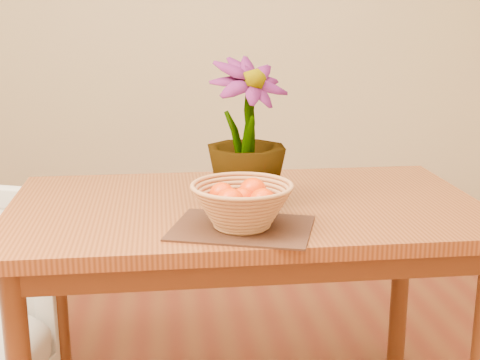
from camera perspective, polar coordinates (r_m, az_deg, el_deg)
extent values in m
cube|color=beige|center=(3.85, -3.34, 15.05)|extent=(4.00, 0.02, 2.70)
cube|color=brown|center=(2.00, 0.51, -2.50)|extent=(1.40, 0.80, 0.04)
cube|color=#4E2712|center=(2.01, 0.50, -4.13)|extent=(1.28, 0.68, 0.08)
cylinder|color=#4E2712|center=(2.44, -15.32, -9.17)|extent=(0.06, 0.06, 0.71)
cylinder|color=#4E2712|center=(2.56, 13.55, -7.88)|extent=(0.06, 0.06, 0.71)
cube|color=#3D2016|center=(1.76, 0.17, -4.12)|extent=(0.43, 0.37, 0.01)
cylinder|color=#B77A4C|center=(1.76, 0.17, -3.91)|extent=(0.14, 0.14, 0.01)
sphere|color=#FE4704|center=(1.73, 0.17, -1.65)|extent=(0.06, 0.06, 0.06)
sphere|color=#FE4704|center=(1.78, 1.11, -0.97)|extent=(0.07, 0.07, 0.07)
sphere|color=#FE4704|center=(1.76, -1.55, -1.28)|extent=(0.07, 0.07, 0.07)
sphere|color=#FE4704|center=(1.68, -0.83, -1.94)|extent=(0.07, 0.07, 0.07)
sphere|color=#FE4704|center=(1.71, 1.95, -1.82)|extent=(0.07, 0.07, 0.07)
imported|color=#1F4F16|center=(1.94, 0.53, 4.09)|extent=(0.32, 0.32, 0.43)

